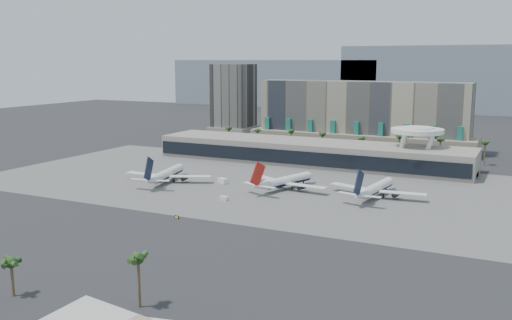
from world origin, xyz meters
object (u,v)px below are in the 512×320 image
at_px(airliner_centre, 285,181).
at_px(service_vehicle_a, 223,181).
at_px(airliner_left, 166,174).
at_px(service_vehicle_b, 224,198).
at_px(taxiway_sign, 177,217).
at_px(airliner_right, 375,189).

height_order(airliner_centre, service_vehicle_a, airliner_centre).
distance_m(airliner_left, airliner_centre, 55.46).
bearing_deg(airliner_centre, airliner_left, -150.98).
distance_m(airliner_centre, service_vehicle_b, 32.42).
relative_size(service_vehicle_a, taxiway_sign, 2.19).
height_order(airliner_left, taxiway_sign, airliner_left).
distance_m(airliner_centre, service_vehicle_a, 30.10).
bearing_deg(airliner_centre, taxiway_sign, -87.27).
bearing_deg(airliner_centre, airliner_right, 20.96).
height_order(airliner_left, service_vehicle_a, airliner_left).
distance_m(airliner_right, service_vehicle_b, 61.34).
relative_size(airliner_left, service_vehicle_a, 8.91).
bearing_deg(service_vehicle_b, airliner_left, 156.21).
distance_m(airliner_left, airliner_right, 93.96).
height_order(service_vehicle_a, service_vehicle_b, service_vehicle_a).
height_order(airliner_right, taxiway_sign, airliner_right).
xyz_separation_m(service_vehicle_b, taxiway_sign, (-1.91, -30.44, -0.31)).
distance_m(airliner_left, service_vehicle_a, 26.16).
distance_m(service_vehicle_a, service_vehicle_b, 31.46).
height_order(airliner_right, service_vehicle_b, airliner_right).
bearing_deg(service_vehicle_a, service_vehicle_b, -34.75).
bearing_deg(airliner_left, airliner_right, -3.53).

